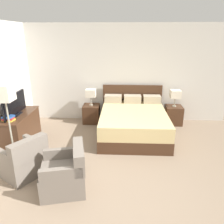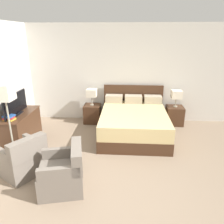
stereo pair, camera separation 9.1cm
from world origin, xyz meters
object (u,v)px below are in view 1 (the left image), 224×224
at_px(book_blue_cover, 8,118).
at_px(armchair_by_window, 23,160).
at_px(table_lamp_right, 175,94).
at_px(armchair_companion, 65,173).
at_px(nightstand_right, 173,115).
at_px(nightstand_left, 91,114).
at_px(book_red_cover, 9,120).
at_px(book_small_top, 8,117).
at_px(table_lamp_left, 91,93).
at_px(bed, 133,122).
at_px(tv, 15,105).
at_px(dresser, 19,128).
at_px(floor_lamp, 5,99).

distance_m(book_blue_cover, armchair_by_window, 1.13).
distance_m(table_lamp_right, armchair_companion, 3.77).
xyz_separation_m(nightstand_right, table_lamp_right, (0.00, 0.00, 0.61)).
distance_m(nightstand_left, table_lamp_right, 2.40).
height_order(nightstand_right, book_red_cover, book_red_cover).
height_order(table_lamp_right, book_small_top, table_lamp_right).
bearing_deg(armchair_by_window, book_small_top, 126.67).
xyz_separation_m(table_lamp_left, book_small_top, (-1.48, -1.72, -0.07)).
xyz_separation_m(nightstand_right, book_blue_cover, (-3.81, -1.72, 0.50)).
bearing_deg(book_blue_cover, bed, 20.55).
height_order(tv, armchair_companion, tv).
bearing_deg(dresser, bed, 12.72).
relative_size(table_lamp_right, book_small_top, 2.35).
relative_size(bed, table_lamp_right, 4.43).
relative_size(dresser, book_blue_cover, 6.16).
bearing_deg(floor_lamp, nightstand_right, 29.61).
height_order(nightstand_left, book_small_top, book_small_top).
xyz_separation_m(table_lamp_right, tv, (-3.82, -1.35, 0.07)).
bearing_deg(book_blue_cover, nightstand_right, 24.27).
relative_size(nightstand_left, book_small_top, 2.62).
bearing_deg(book_small_top, nightstand_right, 24.30).
distance_m(table_lamp_left, book_small_top, 2.27).
distance_m(book_small_top, floor_lamp, 0.62).
height_order(book_red_cover, floor_lamp, floor_lamp).
bearing_deg(bed, table_lamp_right, 32.04).
height_order(table_lamp_right, book_red_cover, table_lamp_right).
height_order(nightstand_right, book_blue_cover, book_blue_cover).
bearing_deg(table_lamp_left, book_small_top, -130.77).
xyz_separation_m(table_lamp_right, dresser, (-3.82, -1.33, -0.50)).
relative_size(nightstand_left, book_blue_cover, 2.55).
height_order(book_blue_cover, book_small_top, book_small_top).
bearing_deg(table_lamp_left, book_blue_cover, -130.88).
height_order(table_lamp_left, floor_lamp, floor_lamp).
height_order(dresser, floor_lamp, floor_lamp).
distance_m(nightstand_right, book_small_top, 4.21).
relative_size(nightstand_right, dresser, 0.41).
bearing_deg(bed, armchair_by_window, -138.28).
xyz_separation_m(table_lamp_left, table_lamp_right, (2.32, 0.00, 0.00)).
bearing_deg(tv, floor_lamp, -73.66).
height_order(table_lamp_left, armchair_companion, table_lamp_left).
xyz_separation_m(bed, table_lamp_right, (1.16, 0.73, 0.54)).
height_order(book_red_cover, armchair_companion, armchair_companion).
xyz_separation_m(book_blue_cover, armchair_by_window, (0.62, -0.82, -0.47)).
xyz_separation_m(bed, book_blue_cover, (-2.65, -0.99, 0.43)).
xyz_separation_m(tv, armchair_by_window, (0.63, -1.18, -0.65)).
bearing_deg(floor_lamp, table_lamp_left, 57.83).
relative_size(tv, book_red_cover, 4.48).
xyz_separation_m(table_lamp_left, armchair_by_window, (-0.87, -2.54, -0.58)).
bearing_deg(book_small_top, bed, 20.59).
distance_m(bed, nightstand_left, 1.37).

